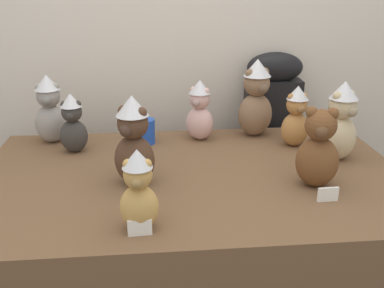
{
  "coord_description": "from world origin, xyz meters",
  "views": [
    {
      "loc": [
        -0.15,
        -1.27,
        1.4
      ],
      "look_at": [
        0.0,
        0.25,
        0.82
      ],
      "focal_mm": 41.55,
      "sensor_mm": 36.0,
      "label": 1
    }
  ],
  "objects_px": {
    "teddy_bear_sand": "(341,122)",
    "teddy_bear_ash": "(50,110)",
    "instrument_case": "(269,150)",
    "teddy_bear_cocoa": "(134,142)",
    "display_table": "(192,252)",
    "teddy_bear_blush": "(200,111)",
    "teddy_bear_charcoal": "(73,124)",
    "teddy_bear_caramel": "(296,117)",
    "teddy_bear_mocha": "(256,99)",
    "teddy_bear_honey": "(139,191)",
    "party_cup_blue": "(146,131)",
    "teddy_bear_chestnut": "(318,150)"
  },
  "relations": [
    {
      "from": "display_table",
      "to": "teddy_bear_blush",
      "type": "xyz_separation_m",
      "value": [
        0.07,
        0.37,
        0.48
      ]
    },
    {
      "from": "teddy_bear_ash",
      "to": "teddy_bear_cocoa",
      "type": "bearing_deg",
      "value": -52.17
    },
    {
      "from": "teddy_bear_ash",
      "to": "teddy_bear_chestnut",
      "type": "distance_m",
      "value": 1.15
    },
    {
      "from": "teddy_bear_blush",
      "to": "display_table",
      "type": "bearing_deg",
      "value": -72.07
    },
    {
      "from": "teddy_bear_sand",
      "to": "teddy_bear_mocha",
      "type": "relative_size",
      "value": 0.9
    },
    {
      "from": "teddy_bear_caramel",
      "to": "party_cup_blue",
      "type": "xyz_separation_m",
      "value": [
        -0.64,
        0.09,
        -0.08
      ]
    },
    {
      "from": "teddy_bear_chestnut",
      "to": "party_cup_blue",
      "type": "relative_size",
      "value": 2.63
    },
    {
      "from": "instrument_case",
      "to": "teddy_bear_ash",
      "type": "distance_m",
      "value": 1.13
    },
    {
      "from": "teddy_bear_blush",
      "to": "party_cup_blue",
      "type": "bearing_deg",
      "value": -144.94
    },
    {
      "from": "teddy_bear_honey",
      "to": "display_table",
      "type": "bearing_deg",
      "value": 67.69
    },
    {
      "from": "teddy_bear_chestnut",
      "to": "teddy_bear_caramel",
      "type": "bearing_deg",
      "value": 100.19
    },
    {
      "from": "display_table",
      "to": "party_cup_blue",
      "type": "height_order",
      "value": "party_cup_blue"
    },
    {
      "from": "display_table",
      "to": "teddy_bear_sand",
      "type": "distance_m",
      "value": 0.79
    },
    {
      "from": "teddy_bear_ash",
      "to": "party_cup_blue",
      "type": "bearing_deg",
      "value": -9.2
    },
    {
      "from": "instrument_case",
      "to": "teddy_bear_mocha",
      "type": "distance_m",
      "value": 0.43
    },
    {
      "from": "instrument_case",
      "to": "teddy_bear_cocoa",
      "type": "bearing_deg",
      "value": -131.5
    },
    {
      "from": "teddy_bear_honey",
      "to": "teddy_bear_mocha",
      "type": "height_order",
      "value": "teddy_bear_mocha"
    },
    {
      "from": "teddy_bear_ash",
      "to": "teddy_bear_honey",
      "type": "bearing_deg",
      "value": -64.11
    },
    {
      "from": "teddy_bear_blush",
      "to": "teddy_bear_charcoal",
      "type": "distance_m",
      "value": 0.55
    },
    {
      "from": "instrument_case",
      "to": "teddy_bear_blush",
      "type": "distance_m",
      "value": 0.57
    },
    {
      "from": "teddy_bear_mocha",
      "to": "instrument_case",
      "type": "bearing_deg",
      "value": 37.66
    },
    {
      "from": "display_table",
      "to": "teddy_bear_chestnut",
      "type": "relative_size",
      "value": 5.55
    },
    {
      "from": "instrument_case",
      "to": "display_table",
      "type": "bearing_deg",
      "value": -123.7
    },
    {
      "from": "instrument_case",
      "to": "teddy_bear_mocha",
      "type": "xyz_separation_m",
      "value": [
        -0.14,
        -0.22,
        0.34
      ]
    },
    {
      "from": "teddy_bear_caramel",
      "to": "teddy_bear_blush",
      "type": "height_order",
      "value": "teddy_bear_blush"
    },
    {
      "from": "teddy_bear_ash",
      "to": "party_cup_blue",
      "type": "relative_size",
      "value": 2.77
    },
    {
      "from": "teddy_bear_sand",
      "to": "teddy_bear_blush",
      "type": "xyz_separation_m",
      "value": [
        -0.53,
        0.28,
        -0.02
      ]
    },
    {
      "from": "teddy_bear_charcoal",
      "to": "party_cup_blue",
      "type": "xyz_separation_m",
      "value": [
        0.3,
        0.07,
        -0.07
      ]
    },
    {
      "from": "display_table",
      "to": "teddy_bear_ash",
      "type": "bearing_deg",
      "value": 145.62
    },
    {
      "from": "teddy_bear_caramel",
      "to": "teddy_bear_mocha",
      "type": "relative_size",
      "value": 0.75
    },
    {
      "from": "teddy_bear_honey",
      "to": "teddy_bear_mocha",
      "type": "xyz_separation_m",
      "value": [
        0.52,
        0.77,
        0.05
      ]
    },
    {
      "from": "display_table",
      "to": "teddy_bear_ash",
      "type": "distance_m",
      "value": 0.87
    },
    {
      "from": "teddy_bear_caramel",
      "to": "teddy_bear_mocha",
      "type": "height_order",
      "value": "teddy_bear_mocha"
    },
    {
      "from": "display_table",
      "to": "teddy_bear_charcoal",
      "type": "bearing_deg",
      "value": 150.05
    },
    {
      "from": "teddy_bear_chestnut",
      "to": "teddy_bear_sand",
      "type": "bearing_deg",
      "value": 69.89
    },
    {
      "from": "teddy_bear_honey",
      "to": "teddy_bear_charcoal",
      "type": "relative_size",
      "value": 0.99
    },
    {
      "from": "instrument_case",
      "to": "party_cup_blue",
      "type": "relative_size",
      "value": 9.53
    },
    {
      "from": "teddy_bear_caramel",
      "to": "teddy_bear_mocha",
      "type": "xyz_separation_m",
      "value": [
        -0.14,
        0.15,
        0.04
      ]
    },
    {
      "from": "teddy_bear_sand",
      "to": "teddy_bear_ash",
      "type": "distance_m",
      "value": 1.23
    },
    {
      "from": "teddy_bear_cocoa",
      "to": "teddy_bear_charcoal",
      "type": "distance_m",
      "value": 0.42
    },
    {
      "from": "teddy_bear_charcoal",
      "to": "teddy_bear_chestnut",
      "type": "relative_size",
      "value": 0.87
    },
    {
      "from": "teddy_bear_ash",
      "to": "instrument_case",
      "type": "bearing_deg",
      "value": 10.54
    },
    {
      "from": "teddy_bear_charcoal",
      "to": "party_cup_blue",
      "type": "bearing_deg",
      "value": 14.98
    },
    {
      "from": "teddy_bear_cocoa",
      "to": "teddy_bear_honey",
      "type": "distance_m",
      "value": 0.31
    },
    {
      "from": "teddy_bear_sand",
      "to": "party_cup_blue",
      "type": "xyz_separation_m",
      "value": [
        -0.77,
        0.25,
        -0.1
      ]
    },
    {
      "from": "teddy_bear_charcoal",
      "to": "party_cup_blue",
      "type": "relative_size",
      "value": 2.3
    },
    {
      "from": "teddy_bear_caramel",
      "to": "teddy_bear_cocoa",
      "type": "distance_m",
      "value": 0.75
    },
    {
      "from": "teddy_bear_charcoal",
      "to": "teddy_bear_ash",
      "type": "distance_m",
      "value": 0.18
    },
    {
      "from": "party_cup_blue",
      "to": "teddy_bear_mocha",
      "type": "bearing_deg",
      "value": 6.8
    },
    {
      "from": "teddy_bear_charcoal",
      "to": "instrument_case",
      "type": "bearing_deg",
      "value": 21.76
    }
  ]
}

